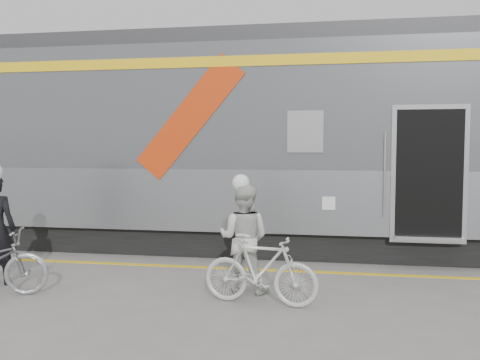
# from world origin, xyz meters

# --- Properties ---
(ground) EXTENTS (90.00, 90.00, 0.00)m
(ground) POSITION_xyz_m (0.00, 0.00, 0.00)
(ground) COLOR slate
(ground) RESTS_ON ground
(train) EXTENTS (24.00, 3.17, 4.10)m
(train) POSITION_xyz_m (1.24, 4.19, 2.05)
(train) COLOR black
(train) RESTS_ON ground
(safety_strip) EXTENTS (24.00, 0.12, 0.01)m
(safety_strip) POSITION_xyz_m (0.00, 2.15, 0.00)
(safety_strip) COLOR yellow
(safety_strip) RESTS_ON ground
(woman) EXTENTS (0.80, 0.66, 1.49)m
(woman) POSITION_xyz_m (0.67, 0.92, 0.74)
(woman) COLOR silver
(woman) RESTS_ON ground
(bicycle_right) EXTENTS (1.55, 0.64, 0.90)m
(bicycle_right) POSITION_xyz_m (0.97, 0.37, 0.45)
(bicycle_right) COLOR #BABAB6
(bicycle_right) RESTS_ON ground
(helmet_woman) EXTENTS (0.24, 0.24, 0.24)m
(helmet_woman) POSITION_xyz_m (0.67, 0.92, 1.61)
(helmet_woman) COLOR white
(helmet_woman) RESTS_ON woman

